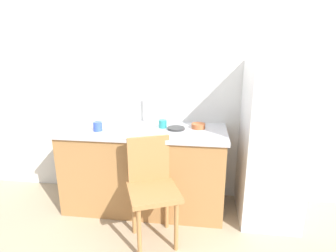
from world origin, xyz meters
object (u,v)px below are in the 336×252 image
chair (152,185)px  terracotta_bowl (198,126)px  dish_tray (124,126)px  refrigerator (272,144)px  cup_teal (163,124)px  cup_blue (98,126)px  hotplate (176,128)px

chair → terracotta_bowl: (0.36, 0.56, 0.37)m
dish_tray → terracotta_bowl: (0.71, 0.12, -0.00)m
refrigerator → cup_teal: (-1.03, 0.07, 0.14)m
dish_tray → terracotta_bowl: dish_tray is taller
cup_blue → hotplate: bearing=11.0°
dish_tray → cup_teal: (0.36, 0.10, 0.01)m
terracotta_bowl → cup_blue: size_ratio=1.56×
chair → terracotta_bowl: size_ratio=6.61×
terracotta_bowl → hotplate: 0.22m
chair → dish_tray: size_ratio=3.18×
refrigerator → dish_tray: refrigerator is taller
refrigerator → dish_tray: size_ratio=5.34×
hotplate → dish_tray: bearing=-174.0°
refrigerator → terracotta_bowl: size_ratio=11.10×
hotplate → cup_teal: cup_teal is taller
refrigerator → cup_blue: refrigerator is taller
chair → dish_tray: 0.67m
chair → cup_teal: 0.66m
hotplate → terracotta_bowl: bearing=16.8°
refrigerator → chair: 1.17m
terracotta_bowl → cup_teal: (-0.35, -0.02, 0.01)m
cup_teal → cup_blue: size_ratio=0.94×
chair → cup_blue: bearing=126.4°
dish_tray → terracotta_bowl: size_ratio=2.08×
terracotta_bowl → hotplate: terracotta_bowl is taller
hotplate → cup_blue: bearing=-169.0°
chair → hotplate: 0.63m
terracotta_bowl → cup_blue: cup_blue is taller
cup_teal → hotplate: bearing=-17.5°
refrigerator → hotplate: size_ratio=8.80×
dish_tray → cup_teal: size_ratio=3.45×
refrigerator → chair: bearing=-156.0°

